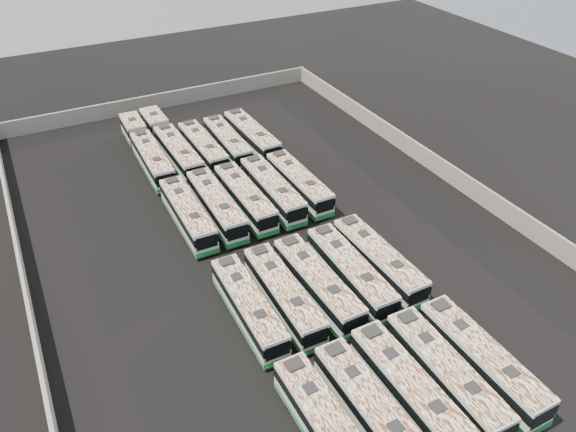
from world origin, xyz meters
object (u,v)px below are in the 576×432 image
object	(u,v)px
bus_midfront_left	(284,295)
bus_midback_left	(216,205)
bus_front_left	(371,411)
bus_midfront_right	(350,272)
bus_midfront_far_left	(249,307)
bus_midback_right	(272,190)
bus_front_far_left	(328,429)
bus_back_far_left	(146,149)
bus_back_center	(203,148)
bus_front_center	(410,392)
bus_midfront_center	(317,284)
bus_midback_center	(245,198)
bus_back_left	(170,143)
bus_back_far_right	(252,136)
bus_front_right	(445,375)
bus_back_right	(228,142)
bus_front_far_right	(481,360)
bus_midback_far_right	(299,183)
bus_midback_far_left	(188,214)
bus_midfront_far_right	(378,261)

from	to	relation	value
bus_midfront_left	bus_midback_left	bearing A→B (deg)	91.32
bus_front_left	bus_midfront_right	world-z (taller)	bus_midfront_right
bus_midfront_far_left	bus_midback_right	distance (m)	17.51
bus_front_far_left	bus_back_far_left	distance (m)	42.47
bus_back_center	bus_front_center	bearing A→B (deg)	-90.50
bus_front_center	bus_midfront_left	world-z (taller)	bus_front_center
bus_midfront_center	bus_midback_center	distance (m)	15.02
bus_back_far_left	bus_back_left	world-z (taller)	bus_back_left
bus_midfront_right	bus_back_far_right	world-z (taller)	bus_back_far_right
bus_front_right	bus_back_right	world-z (taller)	bus_front_right
bus_midfront_right	bus_front_far_right	bearing A→B (deg)	-75.05
bus_back_right	bus_midfront_far_left	bearing A→B (deg)	-107.75
bus_midfront_right	bus_midback_far_right	size ratio (longest dim) A/B	1.02
bus_midback_center	bus_back_right	distance (m)	12.78
bus_front_right	bus_front_far_right	world-z (taller)	bus_front_far_right
bus_midback_far_right	bus_back_far_left	bearing A→B (deg)	128.81
bus_midfront_left	bus_midback_far_left	size ratio (longest dim) A/B	1.00
bus_back_center	bus_back_right	size ratio (longest dim) A/B	1.00
bus_midfront_far_left	bus_midfront_right	xyz separation A→B (m)	(9.47, -0.22, 0.06)
bus_midback_right	bus_back_center	distance (m)	12.79
bus_front_left	bus_midback_left	distance (m)	27.38
bus_front_left	bus_midfront_left	size ratio (longest dim) A/B	0.99
bus_front_right	bus_midfront_left	xyz separation A→B (m)	(-6.35, 12.44, -0.01)
bus_back_left	bus_front_left	bearing A→B (deg)	-90.78
bus_front_center	bus_midfront_right	xyz separation A→B (m)	(3.13, 12.38, -0.01)
bus_back_center	bus_front_right	bearing A→B (deg)	-86.06
bus_back_left	bus_back_center	xyz separation A→B (m)	(3.11, -2.98, -0.05)
bus_midfront_right	bus_back_center	distance (m)	27.60
bus_midfront_far_right	bus_midback_far_right	size ratio (longest dim) A/B	1.02
bus_front_right	bus_midfront_far_right	world-z (taller)	same
bus_front_right	bus_back_far_right	xyz separation A→B (m)	(3.20, 39.73, 0.02)
bus_front_center	bus_midfront_far_right	xyz separation A→B (m)	(6.20, 12.59, -0.02)
bus_front_center	bus_midfront_center	world-z (taller)	bus_front_center
bus_front_left	bus_midback_left	size ratio (longest dim) A/B	0.97
bus_midback_left	bus_midfront_left	bearing A→B (deg)	-89.03
bus_midback_center	bus_back_left	bearing A→B (deg)	101.38
bus_front_right	bus_midfront_right	world-z (taller)	bus_midfront_right
bus_front_left	bus_midfront_right	size ratio (longest dim) A/B	0.97
bus_midfront_left	bus_midfront_far_right	distance (m)	9.46
bus_midback_center	bus_midback_far_right	bearing A→B (deg)	0.04
bus_midfront_right	bus_midfront_far_right	xyz separation A→B (m)	(3.07, 0.22, -0.01)
bus_midback_right	bus_front_far_right	bearing A→B (deg)	-82.86
bus_front_right	bus_midback_far_left	world-z (taller)	bus_front_right
bus_back_left	bus_back_center	bearing A→B (deg)	-44.59
bus_front_center	bus_back_center	size ratio (longest dim) A/B	1.04
bus_midfront_right	bus_midback_far_right	xyz separation A→B (m)	(3.09, 15.01, -0.04)
bus_front_far_left	bus_midfront_center	bearing A→B (deg)	62.79
bus_back_center	bus_midfront_center	bearing A→B (deg)	-90.73
bus_front_right	bus_midfront_right	xyz separation A→B (m)	(0.04, 12.31, 0.01)
bus_front_center	bus_midback_center	xyz separation A→B (m)	(-0.11, 27.39, -0.03)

